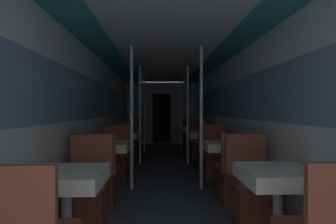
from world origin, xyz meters
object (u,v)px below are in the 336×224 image
at_px(dining_table_left_0, 66,182).
at_px(chair_right_far_2, 199,147).
at_px(chair_right_far_1, 215,161).
at_px(dining_table_right_1, 224,148).
at_px(support_pole_right_3, 181,114).
at_px(chair_right_far_0, 252,195).
at_px(dining_table_right_3, 192,130).
at_px(support_pole_left_3, 144,114).
at_px(chair_left_far_2, 127,147).
at_px(chair_right_near_1, 236,180).
at_px(chair_left_far_3, 134,139).
at_px(dining_table_right_2, 203,136).
at_px(chair_right_near_3, 195,144).
at_px(dining_table_left_2, 124,137).
at_px(chair_left_far_1, 115,162).
at_px(chair_left_far_0, 87,197).
at_px(dining_table_left_3, 132,130).
at_px(support_pole_left_1, 132,118).
at_px(support_pole_right_2, 188,115).
at_px(support_pole_right_1, 201,118).
at_px(chair_left_near_3, 130,144).
at_px(chair_right_far_3, 190,139).
at_px(chair_right_near_2, 208,156).
at_px(dining_table_left_1, 109,149).
at_px(support_pole_left_2, 140,115).
at_px(dining_table_right_0, 278,180).
at_px(chair_left_near_1, 100,182).
at_px(chair_left_near_2, 120,156).

xyz_separation_m(dining_table_left_0, chair_right_far_2, (1.77, 4.29, -0.33)).
bearing_deg(chair_right_far_1, dining_table_right_1, 90.00).
bearing_deg(support_pole_right_3, chair_right_far_0, -85.91).
bearing_deg(dining_table_right_3, support_pole_left_3, 180.00).
relative_size(chair_left_far_2, chair_right_near_1, 1.00).
bearing_deg(dining_table_right_3, support_pole_right_3, 180.00).
bearing_deg(chair_left_far_3, dining_table_right_1, 112.35).
height_order(dining_table_right_2, chair_right_near_3, chair_right_near_3).
relative_size(dining_table_left_2, chair_left_far_2, 0.77).
relative_size(chair_left_far_1, support_pole_left_3, 0.43).
relative_size(chair_left_far_0, dining_table_left_3, 1.30).
bearing_deg(support_pole_left_1, support_pole_right_3, 73.77).
bearing_deg(dining_table_left_2, dining_table_left_0, -90.00).
bearing_deg(support_pole_right_2, dining_table_left_0, -111.11).
distance_m(chair_left_far_3, dining_table_right_1, 4.65).
bearing_deg(support_pole_left_1, support_pole_right_2, 59.79).
xyz_separation_m(support_pole_right_1, dining_table_right_2, (0.35, 1.83, -0.47)).
bearing_deg(support_pole_right_3, chair_left_near_3, -156.24).
distance_m(dining_table_left_2, dining_table_right_2, 1.77).
distance_m(dining_table_left_0, support_pole_right_2, 3.96).
relative_size(chair_left_far_0, chair_left_far_1, 1.00).
height_order(support_pole_left_3, chair_right_near_1, support_pole_left_3).
relative_size(dining_table_left_0, support_pole_right_1, 0.33).
height_order(dining_table_left_0, chair_right_far_3, chair_right_far_3).
xyz_separation_m(support_pole_left_3, dining_table_right_3, (1.42, 0.00, -0.47)).
distance_m(chair_left_far_2, chair_right_far_1, 2.55).
bearing_deg(chair_right_near_2, chair_left_near_3, 133.90).
distance_m(dining_table_right_1, chair_right_far_1, 0.70).
bearing_deg(chair_right_near_1, chair_right_far_1, 90.00).
xyz_separation_m(dining_table_left_1, chair_left_far_2, (0.00, 2.46, -0.33)).
distance_m(chair_right_far_0, support_pole_right_3, 4.96).
height_order(chair_left_far_1, chair_left_near_3, same).
relative_size(support_pole_left_1, chair_right_near_3, 2.35).
xyz_separation_m(chair_right_far_2, dining_table_right_3, (0.00, 1.21, 0.33)).
height_order(support_pole_left_2, chair_right_far_3, support_pole_left_2).
xyz_separation_m(chair_left_near_3, support_pole_right_3, (1.42, 0.62, 0.80)).
bearing_deg(chair_left_far_3, dining_table_right_3, 160.54).
distance_m(chair_left_far_2, support_pole_left_2, 1.07).
xyz_separation_m(chair_left_far_2, chair_right_near_1, (1.77, -3.08, 0.00)).
bearing_deg(dining_table_right_1, chair_right_far_2, 90.00).
xyz_separation_m(chair_right_far_0, support_pole_right_1, (-0.35, 1.21, 0.80)).
distance_m(chair_left_far_3, chair_right_far_2, 2.55).
relative_size(dining_table_left_3, chair_right_far_1, 0.77).
bearing_deg(dining_table_right_0, support_pole_left_1, 127.68).
relative_size(chair_left_near_1, chair_right_far_1, 1.00).
relative_size(chair_left_near_2, chair_right_far_3, 1.00).
xyz_separation_m(dining_table_left_2, dining_table_right_2, (1.77, 0.00, 0.00)).
xyz_separation_m(chair_left_near_3, chair_right_far_3, (1.77, 1.25, 0.00)).
height_order(support_pole_left_2, chair_right_near_2, support_pole_left_2).
xyz_separation_m(chair_left_near_3, dining_table_right_0, (1.77, -4.88, 0.33)).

